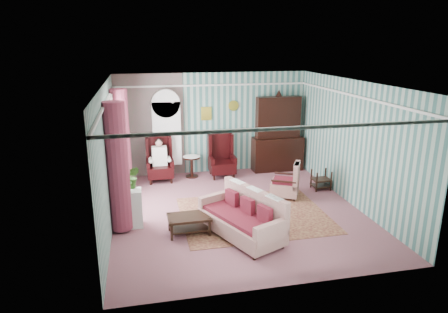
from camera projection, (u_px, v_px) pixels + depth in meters
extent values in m
plane|color=#884F5C|center=(237.00, 211.00, 9.14)|extent=(6.00, 6.00, 0.00)
cube|color=#396761|center=(213.00, 123.00, 11.55)|extent=(5.50, 0.02, 2.90)
cube|color=#396761|center=(287.00, 201.00, 5.92)|extent=(5.50, 0.02, 2.90)
cube|color=#396761|center=(108.00, 157.00, 8.18)|extent=(0.02, 6.00, 2.90)
cube|color=#396761|center=(353.00, 143.00, 9.29)|extent=(0.02, 6.00, 2.90)
cube|color=white|center=(239.00, 83.00, 8.33)|extent=(5.50, 6.00, 0.02)
cube|color=#8A4658|center=(150.00, 126.00, 11.18)|extent=(1.90, 0.01, 2.90)
cube|color=silver|center=(239.00, 100.00, 8.43)|extent=(5.50, 6.00, 0.05)
cube|color=white|center=(111.00, 145.00, 8.72)|extent=(0.04, 1.50, 1.90)
cylinder|color=#843146|center=(118.00, 168.00, 7.83)|extent=(0.44, 0.44, 2.60)
cylinder|color=#843146|center=(121.00, 142.00, 9.80)|extent=(0.44, 0.44, 2.60)
cube|color=gold|center=(206.00, 114.00, 11.40)|extent=(0.30, 0.03, 0.38)
cube|color=white|center=(167.00, 138.00, 11.22)|extent=(0.80, 0.28, 2.24)
cube|color=black|center=(278.00, 132.00, 11.75)|extent=(1.50, 0.56, 2.36)
cube|color=black|center=(160.00, 159.00, 10.94)|extent=(0.76, 0.80, 1.25)
cube|color=black|center=(222.00, 155.00, 11.30)|extent=(0.76, 0.80, 1.25)
cylinder|color=black|center=(192.00, 167.00, 11.36)|extent=(0.50, 0.50, 0.60)
cube|color=black|center=(321.00, 179.00, 10.41)|extent=(0.45, 0.38, 0.54)
cube|color=white|center=(129.00, 209.00, 8.26)|extent=(0.55, 0.35, 0.80)
cube|color=#521D1B|center=(254.00, 215.00, 8.91)|extent=(3.20, 2.60, 0.01)
cube|color=beige|center=(241.00, 211.00, 7.78)|extent=(1.73, 2.15, 1.11)
cube|color=#BDAF93|center=(285.00, 180.00, 9.86)|extent=(1.06, 1.02, 0.90)
cube|color=black|center=(189.00, 225.00, 8.01)|extent=(0.86, 0.55, 0.38)
imported|color=#27581B|center=(126.00, 181.00, 8.04)|extent=(0.44, 0.39, 0.45)
imported|color=#1A4A17|center=(133.00, 177.00, 8.23)|extent=(0.29, 0.25, 0.47)
imported|color=#1F561B|center=(121.00, 182.00, 8.08)|extent=(0.23, 0.23, 0.40)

